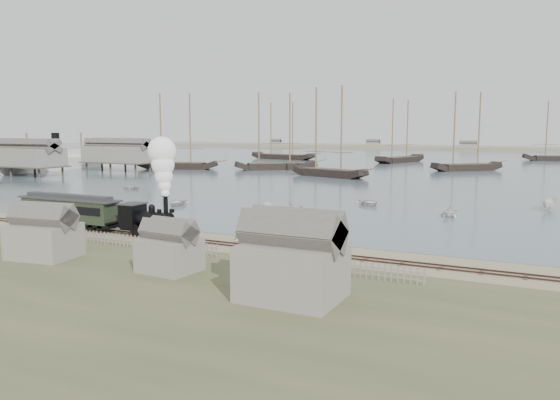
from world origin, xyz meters
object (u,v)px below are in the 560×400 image
at_px(beached_dinghy, 252,238).
at_px(steamship, 56,151).
at_px(locomotive, 159,193).
at_px(passenger_coach, 69,209).

xyz_separation_m(beached_dinghy, steamship, (-91.22, 58.49, 4.49)).
xyz_separation_m(locomotive, passenger_coach, (-12.17, 0.00, -2.38)).
relative_size(locomotive, steamship, 0.22).
xyz_separation_m(locomotive, beached_dinghy, (9.05, 2.28, -4.02)).
xyz_separation_m(passenger_coach, steamship, (-70.00, 60.77, 2.85)).
relative_size(passenger_coach, steamship, 0.30).
bearing_deg(beached_dinghy, passenger_coach, 101.93).
xyz_separation_m(locomotive, steamship, (-82.18, 60.77, 0.47)).
bearing_deg(beached_dinghy, locomotive, 109.94).
bearing_deg(passenger_coach, steamship, 139.04).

